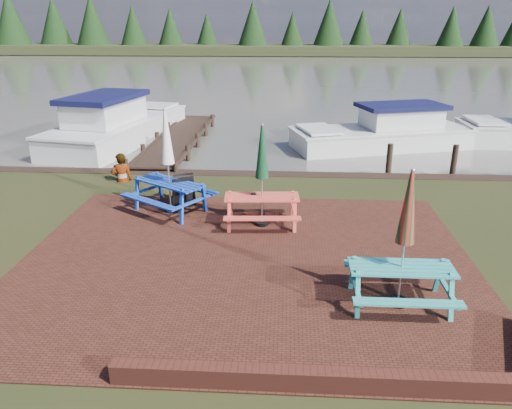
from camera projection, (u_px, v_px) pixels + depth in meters
The scene contains 13 objects.
ground at pixel (242, 287), 9.02m from camera, with size 120.00×120.00×0.00m, color black.
paving at pixel (246, 261), 9.95m from camera, with size 9.00×7.50×0.02m, color #371911.
brick_wall at pixel (387, 373), 6.59m from camera, with size 6.21×1.79×0.30m.
water at pixel (279, 74), 43.63m from camera, with size 120.00×60.00×0.02m, color #48463E.
far_treeline at pixel (283, 29), 69.60m from camera, with size 120.00×10.00×8.10m.
picnic_table_teal at pixel (402, 261), 8.16m from camera, with size 1.71×1.52×2.37m.
picnic_table_red at pixel (262, 192), 11.43m from camera, with size 1.80×1.62×2.37m.
picnic_table_blue at pixel (169, 177), 12.25m from camera, with size 2.43×2.38×2.55m.
chalkboard at pixel (184, 192), 12.65m from camera, with size 0.56×0.70×0.84m.
jetty at pixel (179, 138), 19.73m from camera, with size 1.76×9.08×1.00m.
boat_jetty at pixel (117, 127), 20.03m from camera, with size 4.11×8.12×2.25m.
boat_near at pixel (384, 134), 19.33m from camera, with size 7.22×4.20×1.85m.
person at pixel (120, 153), 14.58m from camera, with size 0.62×0.41×1.70m, color gray.
Camera 1 is at (0.75, -7.90, 4.54)m, focal length 35.00 mm.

